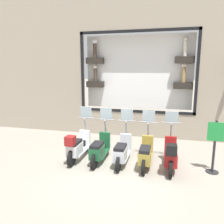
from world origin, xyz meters
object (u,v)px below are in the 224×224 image
Objects in this scene: scooter_silver_2 at (122,151)px; scooter_green_3 at (100,149)px; scooter_white_4 at (78,146)px; scooter_red_0 at (171,155)px; shop_sign_post at (215,145)px; scooter_olive_1 at (146,154)px.

scooter_green_3 is (0.00, 0.75, 0.00)m from scooter_silver_2.
scooter_silver_2 is at bearing -87.91° from scooter_white_4.
scooter_silver_2 is 0.75m from scooter_green_3.
scooter_red_0 is 1.50m from scooter_silver_2.
scooter_silver_2 is 1.00× the size of scooter_green_3.
shop_sign_post is at bearing -88.71° from scooter_silver_2.
scooter_white_4 is at bearing 91.57° from shop_sign_post.
scooter_olive_1 reaches higher than shop_sign_post.
scooter_green_3 is (0.00, 1.50, 0.01)m from scooter_olive_1.
scooter_red_0 is 1.27m from shop_sign_post.
scooter_green_3 reaches higher than shop_sign_post.
scooter_white_4 reaches higher than scooter_green_3.
scooter_silver_2 is at bearing 91.29° from shop_sign_post.
scooter_green_3 reaches higher than scooter_olive_1.
scooter_green_3 is at bearing 91.00° from shop_sign_post.
scooter_silver_2 is at bearing -90.06° from scooter_green_3.
scooter_red_0 is at bearing -94.30° from scooter_olive_1.
scooter_red_0 is at bearing -91.51° from scooter_green_3.
scooter_white_4 reaches higher than scooter_silver_2.
scooter_white_4 is 1.15× the size of shop_sign_post.
scooter_white_4 reaches higher than shop_sign_post.
scooter_olive_1 is at bearing 91.84° from shop_sign_post.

